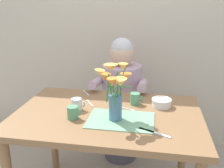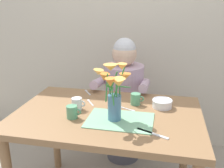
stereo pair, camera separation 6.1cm
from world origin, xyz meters
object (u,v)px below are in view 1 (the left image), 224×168
Objects in this scene: ceramic_mug at (77,104)px; coffee_cup at (135,99)px; seated_person at (121,102)px; flower_vase at (115,89)px; ceramic_bowl at (162,102)px; tea_cup at (73,113)px; dinner_knife at (154,133)px.

coffee_cup is at bearing 23.95° from ceramic_mug.
seated_person is 0.80m from flower_vase.
seated_person is 8.35× the size of ceramic_bowl.
flower_vase is at bearing 6.20° from tea_cup.
flower_vase is 0.33m from dinner_knife.
tea_cup is at bearing -140.50° from coffee_cup.
dinner_knife is at bearing -23.83° from ceramic_mug.
seated_person is at bearing 70.69° from ceramic_mug.
ceramic_bowl is at bearing 27.65° from tea_cup.
ceramic_bowl is 0.18m from coffee_cup.
coffee_cup is (-0.14, 0.39, 0.04)m from dinner_knife.
ceramic_bowl is (0.28, 0.25, -0.17)m from flower_vase.
seated_person reaches higher than flower_vase.
tea_cup reaches higher than dinner_knife.
flower_vase is 0.30m from tea_cup.
seated_person reaches higher than dinner_knife.
coffee_cup is 0.46m from tea_cup.
dinner_knife is (0.30, -0.83, 0.18)m from seated_person.
dinner_knife is 2.04× the size of tea_cup.
tea_cup is (-0.54, -0.28, 0.01)m from ceramic_bowl.
tea_cup is (-0.25, -0.03, -0.16)m from flower_vase.
seated_person is 0.90m from dinner_knife.
ceramic_bowl is 0.38m from dinner_knife.
ceramic_mug is (-0.55, -0.15, 0.01)m from ceramic_bowl.
flower_vase is at bearing -82.20° from seated_person.
ceramic_mug is 1.00× the size of coffee_cup.
flower_vase is at bearing -110.68° from coffee_cup.
coffee_cup is (0.16, -0.44, 0.22)m from seated_person.
tea_cup is at bearing -101.83° from seated_person.
seated_person reaches higher than tea_cup.
tea_cup is (-0.20, -0.74, 0.22)m from seated_person.
coffee_cup is (0.10, 0.26, -0.16)m from flower_vase.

